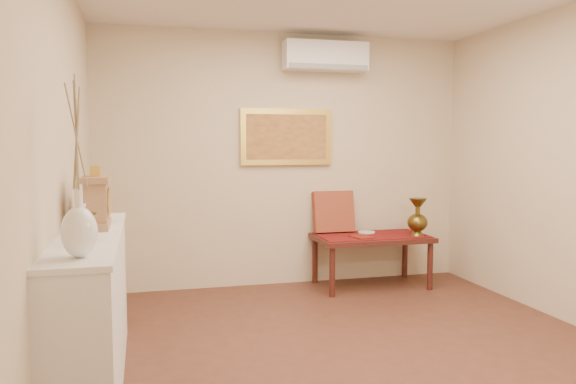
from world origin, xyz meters
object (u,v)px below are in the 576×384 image
object	(u,v)px
mantel_clock	(97,202)
wooden_chest	(96,204)
display_ledge	(92,310)
low_table	(371,242)
white_vase	(77,165)
brass_urn_tall	(418,213)

from	to	relation	value
mantel_clock	wooden_chest	world-z (taller)	mantel_clock
display_ledge	wooden_chest	size ratio (longest dim) A/B	8.28
wooden_chest	low_table	distance (m)	3.05
white_vase	mantel_clock	bearing A→B (deg)	89.49
display_ledge	low_table	bearing A→B (deg)	35.10
white_vase	wooden_chest	distance (m)	1.36
white_vase	wooden_chest	bearing A→B (deg)	90.91
white_vase	low_table	bearing A→B (deg)	45.01
brass_urn_tall	low_table	world-z (taller)	brass_urn_tall
white_vase	wooden_chest	size ratio (longest dim) A/B	3.70
brass_urn_tall	low_table	size ratio (longest dim) A/B	0.40
wooden_chest	white_vase	bearing A→B (deg)	-89.09
low_table	display_ledge	bearing A→B (deg)	-144.90
brass_urn_tall	mantel_clock	distance (m)	3.48
brass_urn_tall	low_table	distance (m)	0.58
wooden_chest	mantel_clock	bearing A→B (deg)	-85.24
white_vase	mantel_clock	xyz separation A→B (m)	(0.01, 0.97, -0.28)
low_table	wooden_chest	bearing A→B (deg)	-153.54
low_table	brass_urn_tall	bearing A→B (deg)	-18.28
low_table	mantel_clock	bearing A→B (deg)	-147.48
brass_urn_tall	mantel_clock	xyz separation A→B (m)	(-3.10, -1.53, 0.36)
brass_urn_tall	wooden_chest	bearing A→B (deg)	-159.36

